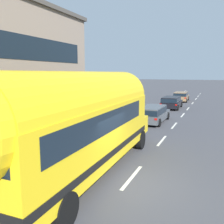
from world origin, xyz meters
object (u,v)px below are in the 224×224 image
painted_bus (78,121)px  car_lead (153,113)px  car_second (171,102)px  car_third (181,96)px

painted_bus → car_lead: (-0.01, 11.91, -1.51)m
car_second → car_third: bearing=89.8°
painted_bus → car_second: 20.77m
car_lead → car_second: (0.02, 8.81, -0.00)m
painted_bus → car_lead: 12.00m
car_lead → car_third: same height
car_third → car_second: bearing=-90.2°
car_lead → car_third: (0.04, 16.79, -0.01)m
car_second → car_third: (0.02, 7.98, -0.01)m
car_third → painted_bus: bearing=-90.1°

